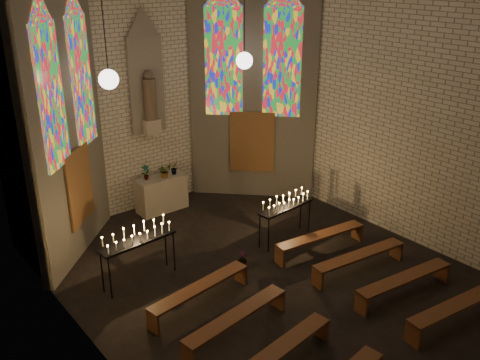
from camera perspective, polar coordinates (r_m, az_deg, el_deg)
name	(u,v)px	position (r m, az deg, el deg)	size (l,w,h in m)	color
floor	(296,296)	(11.65, 5.99, -12.21)	(12.00, 12.00, 0.00)	black
room	(200,95)	(12.54, -4.24, 9.05)	(8.22, 12.43, 7.00)	beige
altar	(162,194)	(15.24, -8.36, -1.45)	(1.40, 0.60, 1.00)	#BAAD97
flower_vase_left	(146,172)	(14.86, -10.03, 0.81)	(0.23, 0.16, 0.44)	#4C723F
flower_vase_center	(165,171)	(14.95, -8.05, 0.99)	(0.36, 0.31, 0.40)	#4C723F
flower_vase_right	(174,168)	(15.16, -7.01, 1.30)	(0.21, 0.17, 0.37)	#4C723F
aisle_flower_pot	(242,259)	(12.49, 0.26, -8.43)	(0.22, 0.22, 0.39)	#4C723F
votive_stand_left	(137,237)	(11.73, -10.90, -6.01)	(1.76, 0.53, 1.28)	black
votive_stand_right	(286,204)	(13.29, 4.91, -2.53)	(1.63, 0.50, 1.18)	black
pew_left_0	(200,289)	(11.13, -4.31, -11.57)	(2.48, 0.65, 0.47)	brown
pew_right_0	(320,237)	(13.15, 8.58, -6.08)	(2.48, 0.65, 0.47)	brown
pew_left_1	(236,318)	(10.34, -0.41, -14.50)	(2.48, 0.65, 0.47)	brown
pew_right_1	(359,257)	(12.48, 12.62, -8.05)	(2.48, 0.65, 0.47)	brown
pew_left_2	(280,352)	(9.63, 4.24, -17.80)	(2.48, 0.65, 0.47)	brown
pew_right_2	(404,280)	(11.90, 17.13, -10.18)	(2.48, 0.65, 0.47)	brown
pew_right_3	(457,307)	(11.41, 22.13, -12.44)	(2.48, 0.65, 0.47)	brown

